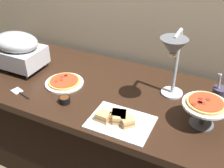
# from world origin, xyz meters

# --- Properties ---
(ground_plane) EXTENTS (8.00, 8.00, 0.00)m
(ground_plane) POSITION_xyz_m (0.00, 0.00, 0.00)
(ground_plane) COLOR brown
(back_wall) EXTENTS (4.40, 0.04, 2.40)m
(back_wall) POSITION_xyz_m (0.00, 0.50, 1.20)
(back_wall) COLOR #C6B593
(back_wall) RESTS_ON ground_plane
(buffet_table) EXTENTS (1.90, 0.84, 0.76)m
(buffet_table) POSITION_xyz_m (0.00, 0.00, 0.39)
(buffet_table) COLOR black
(buffet_table) RESTS_ON ground_plane
(chafing_dish) EXTENTS (0.36, 0.25, 0.28)m
(chafing_dish) POSITION_xyz_m (-0.60, -0.03, 0.92)
(chafing_dish) COLOR #B7BABF
(chafing_dish) RESTS_ON buffet_table
(heat_lamp) EXTENTS (0.15, 0.29, 0.45)m
(heat_lamp) POSITION_xyz_m (0.50, 0.02, 1.10)
(heat_lamp) COLOR #B7BABF
(heat_lamp) RESTS_ON buffet_table
(pizza_plate_front) EXTENTS (0.26, 0.26, 0.03)m
(pizza_plate_front) POSITION_xyz_m (-0.19, -0.07, 0.77)
(pizza_plate_front) COLOR white
(pizza_plate_front) RESTS_ON buffet_table
(pizza_plate_center) EXTENTS (0.24, 0.24, 0.16)m
(pizza_plate_center) POSITION_xyz_m (0.73, -0.08, 0.88)
(pizza_plate_center) COLOR #595B60
(pizza_plate_center) RESTS_ON buffet_table
(sandwich_platter) EXTENTS (0.35, 0.26, 0.06)m
(sandwich_platter) POSITION_xyz_m (0.31, -0.27, 0.78)
(sandwich_platter) COLOR white
(sandwich_platter) RESTS_ON buffet_table
(sauce_cup_near) EXTENTS (0.07, 0.07, 0.04)m
(sauce_cup_near) POSITION_xyz_m (-0.06, -0.25, 0.78)
(sauce_cup_near) COLOR black
(sauce_cup_near) RESTS_ON buffet_table
(utensil_holder) EXTENTS (0.08, 0.08, 0.21)m
(utensil_holder) POSITION_xyz_m (0.78, 0.15, 0.82)
(utensil_holder) COLOR #383347
(utensil_holder) RESTS_ON buffet_table
(serving_spatula) EXTENTS (0.17, 0.08, 0.01)m
(serving_spatula) POSITION_xyz_m (-0.38, -0.29, 0.76)
(serving_spatula) COLOR #B7BABF
(serving_spatula) RESTS_ON buffet_table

